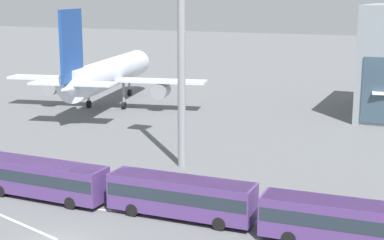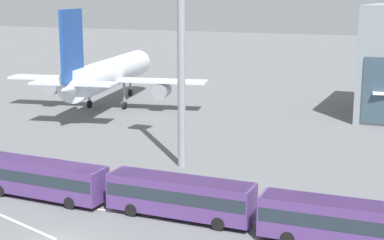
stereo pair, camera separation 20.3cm
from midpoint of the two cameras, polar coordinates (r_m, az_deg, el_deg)
airliner_at_gate_near at (r=87.83m, az=-8.36°, el=4.45°), size 30.05×33.61×14.81m
shuttle_bus_1 at (r=50.23m, az=-14.36°, el=-5.38°), size 11.44×2.83×3.10m
shuttle_bus_2 at (r=44.56m, az=-1.23°, el=-7.25°), size 11.42×2.77×3.10m
shuttle_bus_3 at (r=40.97m, az=14.54°, el=-9.43°), size 11.49×3.04×3.10m
floodlight_mast at (r=55.81m, az=-1.15°, el=10.85°), size 2.37×2.37×26.56m
lane_stripe_1 at (r=50.71m, az=-7.85°, el=-7.11°), size 7.94×0.49×0.01m
lane_stripe_2 at (r=45.37m, az=-2.45°, el=-9.36°), size 11.77×1.79×0.01m
lane_stripe_5 at (r=45.49m, az=-16.07°, el=-9.78°), size 7.53×2.57×0.01m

